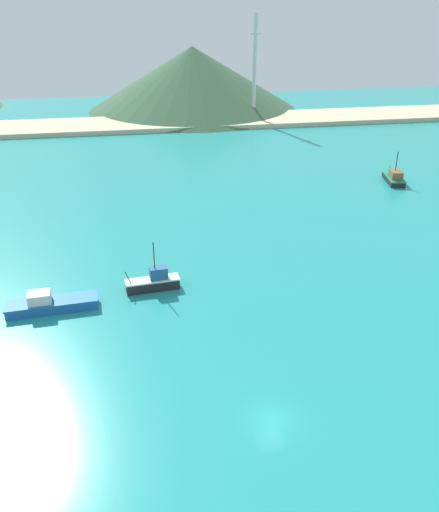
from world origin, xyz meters
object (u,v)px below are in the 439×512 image
fishing_boat_5 (50,304)px  fishing_boat_0 (394,178)px  radio_tower (255,68)px  fishing_boat_8 (154,282)px

fishing_boat_5 → fishing_boat_0: bearing=30.7°
fishing_boat_0 → fishing_boat_5: fishing_boat_0 is taller
radio_tower → fishing_boat_5: bearing=-116.2°
radio_tower → fishing_boat_0: bearing=-75.8°
fishing_boat_8 → fishing_boat_5: bearing=-167.3°
fishing_boat_0 → radio_tower: bearing=104.2°
fishing_boat_0 → radio_tower: size_ratio=0.27×
fishing_boat_0 → fishing_boat_5: 73.69m
fishing_boat_0 → fishing_boat_8: 61.41m
fishing_boat_8 → radio_tower: bearing=69.5°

